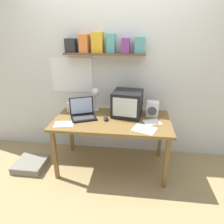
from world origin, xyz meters
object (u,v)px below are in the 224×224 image
Objects in this scene: corner_desk at (112,124)px; floor_cushion at (31,164)px; juice_glass at (69,107)px; space_heater at (152,109)px; desk_lamp at (96,94)px; loose_paper_near_laptop at (144,129)px; computer_mouse at (106,119)px; open_notebook at (152,122)px; laptop at (83,112)px; crt_monitor at (127,103)px; loose_paper_near_monitor at (64,124)px.

corner_desk is 3.72× the size of floor_cushion.
space_heater is at bearing -1.26° from juice_glass.
desk_lamp is 1.09× the size of loose_paper_near_laptop.
computer_mouse is at bearing -22.89° from juice_glass.
corner_desk is at bearing 176.38° from open_notebook.
juice_glass is at bearing 163.05° from desk_lamp.
laptop is 0.29m from juice_glass.
crt_monitor is 1.32× the size of loose_paper_near_laptop.
loose_paper_near_monitor is (-1.07, -0.39, -0.10)m from space_heater.
loose_paper_near_monitor is 1.03× the size of open_notebook.
open_notebook is at bearing -11.41° from juice_glass.
desk_lamp is 3.01× the size of computer_mouse.
open_notebook is at bearing -3.62° from corner_desk.
floor_cushion is at bearing 177.51° from loose_paper_near_laptop.
crt_monitor is 0.48m from loose_paper_near_laptop.
computer_mouse reaches higher than loose_paper_near_laptop.
loose_paper_near_monitor is 1.08m from open_notebook.
juice_glass reaches higher than floor_cushion.
desk_lamp is 2.61× the size of juice_glass.
corner_desk reaches higher than floor_cushion.
computer_mouse is 0.44× the size of loose_paper_near_monitor.
desk_lamp reaches higher than laptop.
laptop is 1.58× the size of open_notebook.
laptop is (-0.57, -0.13, -0.10)m from crt_monitor.
open_notebook is at bearing 9.76° from loose_paper_near_monitor.
computer_mouse is (-0.59, -0.21, -0.09)m from space_heater.
computer_mouse is at bearing 20.32° from loose_paper_near_monitor.
loose_paper_near_laptop is (0.66, -0.46, -0.25)m from desk_lamp.
space_heater is (0.52, 0.17, 0.16)m from corner_desk.
crt_monitor is 0.85m from loose_paper_near_monitor.
laptop is 0.84m from loose_paper_near_laptop.
open_notebook is (0.58, 0.00, -0.01)m from computer_mouse.
space_heater is 0.65× the size of loose_paper_near_laptop.
loose_paper_near_laptop is 0.23m from open_notebook.
floor_cushion is (-1.64, -0.34, -0.78)m from space_heater.
laptop is 0.99× the size of floor_cushion.
crt_monitor is 1.04× the size of floor_cushion.
laptop reaches higher than loose_paper_near_monitor.
corner_desk is 0.11m from computer_mouse.
juice_glass is 0.96m from floor_cushion.
computer_mouse reaches higher than floor_cushion.
crt_monitor reaches higher than open_notebook.
loose_paper_near_laptop reaches higher than corner_desk.
juice_glass is (-0.81, 0.04, -0.11)m from crt_monitor.
crt_monitor is at bearing 149.49° from open_notebook.
corner_desk is 1.29m from floor_cushion.
computer_mouse is at bearing -35.22° from laptop.
space_heater reaches higher than computer_mouse.
desk_lamp reaches higher than crt_monitor.
space_heater is at bearing -14.74° from laptop.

